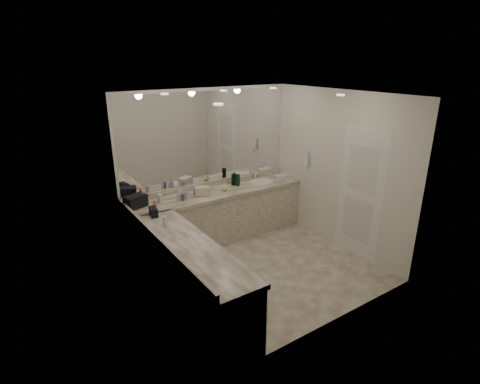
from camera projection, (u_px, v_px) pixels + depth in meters
floor at (258, 268)px, 5.77m from camera, size 3.20×3.20×0.00m
ceiling at (261, 95)px, 4.89m from camera, size 3.20×3.20×0.00m
wall_back at (208, 165)px, 6.50m from camera, size 3.20×0.02×2.60m
wall_left at (153, 213)px, 4.49m from camera, size 0.02×3.00×2.60m
wall_right at (338, 171)px, 6.16m from camera, size 0.02×3.00×2.60m
vanity_back_base at (218, 217)px, 6.56m from camera, size 3.20×0.60×0.84m
vanity_back_top at (218, 193)px, 6.40m from camera, size 3.20×0.64×0.06m
vanity_left_base at (190, 280)px, 4.71m from camera, size 0.60×2.40×0.84m
vanity_left_top at (189, 248)px, 4.56m from camera, size 0.64×2.42×0.06m
backsplash_back at (209, 184)px, 6.60m from camera, size 3.20×0.04×0.10m
backsplash_left at (156, 238)px, 4.62m from camera, size 0.04×3.00×0.10m
mirror_back at (208, 138)px, 6.33m from camera, size 3.12×0.01×1.55m
mirror_left at (150, 175)px, 4.34m from camera, size 0.01×2.92×1.55m
sink at (262, 182)px, 6.90m from camera, size 0.44×0.44×0.03m
faucet at (255, 175)px, 7.04m from camera, size 0.24×0.16×0.14m
wall_phone at (306, 159)px, 6.67m from camera, size 0.06×0.10×0.24m
door at (360, 194)px, 5.85m from camera, size 0.02×0.82×2.10m
black_toiletry_bag at (136, 202)px, 5.69m from camera, size 0.36×0.28×0.18m
black_bag_spill at (153, 212)px, 5.39m from camera, size 0.14×0.23×0.12m
cream_cosmetic_case at (202, 191)px, 6.20m from camera, size 0.27×0.23×0.13m
hand_towel at (281, 176)px, 7.16m from camera, size 0.26×0.20×0.04m
lotion_left at (165, 221)px, 5.06m from camera, size 0.06×0.06×0.14m
soap_bottle_a at (180, 193)px, 6.05m from camera, size 0.08×0.08×0.18m
soap_bottle_b at (188, 194)px, 6.03m from camera, size 0.08×0.08×0.17m
soap_bottle_c at (225, 186)px, 6.40m from camera, size 0.13×0.13×0.16m
green_bottle_0 at (234, 179)px, 6.67m from camera, size 0.07×0.07×0.22m
green_bottle_1 at (233, 180)px, 6.69m from camera, size 0.07×0.07×0.20m
green_bottle_2 at (238, 180)px, 6.64m from camera, size 0.07×0.07×0.21m
amenity_bottle_0 at (155, 203)px, 5.76m from camera, size 0.06×0.06×0.08m
amenity_bottle_1 at (179, 197)px, 5.97m from camera, size 0.04×0.04×0.10m
amenity_bottle_2 at (160, 199)px, 5.86m from camera, size 0.07×0.07×0.15m
amenity_bottle_3 at (195, 192)px, 6.23m from camera, size 0.06×0.06×0.09m
amenity_bottle_4 at (183, 197)px, 5.96m from camera, size 0.05×0.05×0.11m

